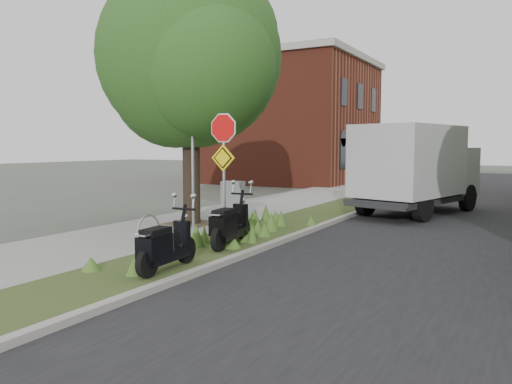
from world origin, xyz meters
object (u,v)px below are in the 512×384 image
scooter_near (228,229)px  utility_cabinet (233,198)px  scooter_far (161,250)px  sign_assembly (223,151)px  box_truck (416,165)px

scooter_near → utility_cabinet: (-3.00, 5.03, 0.09)m
utility_cabinet → scooter_far: bearing=-67.3°
sign_assembly → scooter_near: bearing=-46.0°
scooter_far → utility_cabinet: utility_cabinet is taller
sign_assembly → box_truck: 8.93m
box_truck → sign_assembly: bearing=-107.5°
scooter_far → box_truck: bearing=79.0°
scooter_far → scooter_near: bearing=93.6°
scooter_near → box_truck: box_truck is taller
scooter_far → sign_assembly: bearing=99.4°
sign_assembly → scooter_far: size_ratio=1.80×
box_truck → scooter_far: bearing=-101.0°
box_truck → utility_cabinet: 6.66m
sign_assembly → utility_cabinet: bearing=119.7°
scooter_near → scooter_far: bearing=-86.4°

